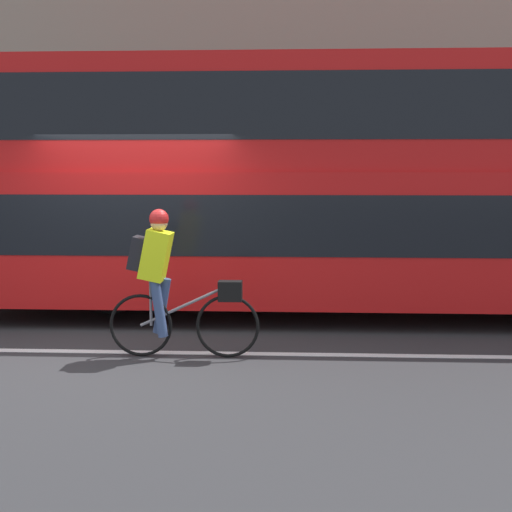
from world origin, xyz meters
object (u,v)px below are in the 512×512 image
at_px(cyclist_on_bike, 168,278).
at_px(trash_bin, 507,249).
at_px(bus, 359,177).
at_px(street_sign_post, 96,199).

bearing_deg(cyclist_on_bike, trash_bin, 47.09).
distance_m(bus, cyclist_on_bike, 3.48).
xyz_separation_m(bus, trash_bin, (3.07, 3.36, -1.37)).
xyz_separation_m(bus, street_sign_post, (-4.67, 3.36, -0.46)).
distance_m(cyclist_on_bike, street_sign_post, 6.26).
height_order(bus, cyclist_on_bike, bus).
relative_size(bus, cyclist_on_bike, 6.79).
height_order(cyclist_on_bike, street_sign_post, street_sign_post).
relative_size(cyclist_on_bike, street_sign_post, 0.69).
xyz_separation_m(cyclist_on_bike, street_sign_post, (-2.38, 5.76, 0.61)).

